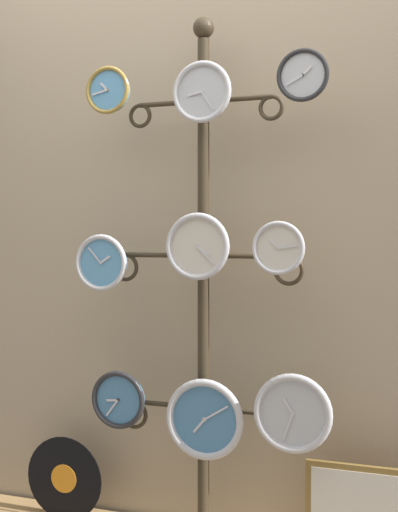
# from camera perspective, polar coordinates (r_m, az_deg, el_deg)

# --- Properties ---
(shop_wall) EXTENTS (4.40, 0.04, 2.80)m
(shop_wall) POSITION_cam_1_polar(r_m,az_deg,el_deg) (2.93, 1.43, 4.47)
(shop_wall) COLOR tan
(shop_wall) RESTS_ON ground_plane
(display_stand) EXTENTS (0.80, 0.35, 2.10)m
(display_stand) POSITION_cam_1_polar(r_m,az_deg,el_deg) (2.81, 0.36, -7.01)
(display_stand) COLOR #382D1E
(display_stand) RESTS_ON ground_plane
(clock_top_left) EXTENTS (0.19, 0.04, 0.19)m
(clock_top_left) POSITION_cam_1_polar(r_m,az_deg,el_deg) (2.88, -7.27, 13.01)
(clock_top_left) COLOR #60A8DB
(clock_top_center) EXTENTS (0.23, 0.04, 0.23)m
(clock_top_center) POSITION_cam_1_polar(r_m,az_deg,el_deg) (2.73, 0.28, 12.98)
(clock_top_center) COLOR silver
(clock_top_right) EXTENTS (0.19, 0.04, 0.19)m
(clock_top_right) POSITION_cam_1_polar(r_m,az_deg,el_deg) (2.64, 8.33, 14.10)
(clock_top_right) COLOR silver
(clock_middle_left) EXTENTS (0.23, 0.04, 0.23)m
(clock_middle_left) POSITION_cam_1_polar(r_m,az_deg,el_deg) (2.85, -7.80, -0.53)
(clock_middle_left) COLOR #60A8DB
(clock_middle_center) EXTENTS (0.26, 0.04, 0.26)m
(clock_middle_center) POSITION_cam_1_polar(r_m,az_deg,el_deg) (2.68, -0.08, 0.77)
(clock_middle_center) COLOR silver
(clock_middle_right) EXTENTS (0.20, 0.04, 0.20)m
(clock_middle_right) POSITION_cam_1_polar(r_m,az_deg,el_deg) (2.60, 6.40, 0.65)
(clock_middle_right) COLOR silver
(clock_bottom_left) EXTENTS (0.23, 0.04, 0.23)m
(clock_bottom_left) POSITION_cam_1_polar(r_m,az_deg,el_deg) (2.89, -6.44, -11.35)
(clock_bottom_left) COLOR #4C84B2
(clock_bottom_center) EXTENTS (0.31, 0.04, 0.31)m
(clock_bottom_center) POSITION_cam_1_polar(r_m,az_deg,el_deg) (2.77, 0.48, -12.92)
(clock_bottom_center) COLOR #4C84B2
(clock_bottom_right) EXTENTS (0.29, 0.04, 0.29)m
(clock_bottom_right) POSITION_cam_1_polar(r_m,az_deg,el_deg) (2.65, 7.54, -12.36)
(clock_bottom_right) COLOR silver
(vinyl_record) EXTENTS (0.35, 0.01, 0.35)m
(vinyl_record) POSITION_cam_1_polar(r_m,az_deg,el_deg) (3.18, -10.74, -17.09)
(vinyl_record) COLOR black
(vinyl_record) RESTS_ON low_shelf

